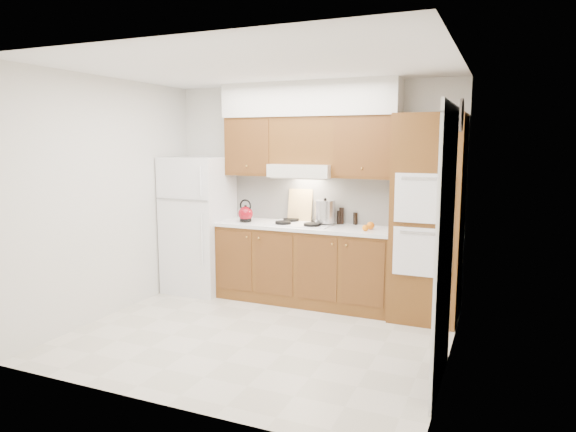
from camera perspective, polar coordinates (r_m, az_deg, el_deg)
The scene contains 26 objects.
floor at distance 5.26m, azimuth -3.31°, elevation -13.09°, with size 3.60×3.60×0.00m, color beige.
ceiling at distance 4.94m, azimuth -3.57°, elevation 16.24°, with size 3.60×3.60×0.00m, color white.
wall_back at distance 6.30m, azimuth 2.67°, elevation 2.68°, with size 3.60×0.02×2.60m, color silver.
wall_left at distance 5.96m, azimuth -19.14°, elevation 1.91°, with size 0.02×3.00×2.60m, color silver.
wall_right at distance 4.44m, azimuth 17.84°, elevation -0.08°, with size 0.02×3.00×2.60m, color silver.
fridge at distance 6.67m, azimuth -9.85°, elevation -0.93°, with size 0.75×0.72×1.72m, color white.
base_cabinets at distance 6.16m, azimuth 1.85°, elevation -5.47°, with size 2.11×0.60×0.90m, color brown.
countertop at distance 6.06m, azimuth 1.84°, elevation -1.17°, with size 2.13×0.62×0.04m, color white.
backsplash at distance 6.29m, azimuth 2.83°, elevation 1.94°, with size 2.11×0.03×0.56m, color white.
oven_cabinet at distance 5.66m, azimuth 15.25°, elevation -0.28°, with size 0.70×0.65×2.20m, color brown.
upper_cab_left at distance 6.41m, azimuth -3.88°, elevation 7.69°, with size 0.63×0.33×0.70m, color brown.
upper_cab_right at distance 5.90m, azimuth 8.71°, elevation 7.57°, with size 0.73×0.33×0.70m, color brown.
range_hood at distance 6.08m, azimuth 1.72°, elevation 5.08°, with size 0.75×0.45×0.15m, color silver.
upper_cab_over_hood at distance 6.13m, azimuth 1.94°, elevation 8.38°, with size 0.75×0.33×0.55m, color brown.
soffit at distance 6.11m, azimuth 2.36°, elevation 12.83°, with size 2.13×0.36×0.40m, color silver.
cooktop at distance 6.09m, azimuth 1.47°, elevation -0.87°, with size 0.74×0.50×0.01m, color white.
doorway at distance 4.14m, azimuth 17.06°, elevation -4.14°, with size 0.02×0.90×2.10m, color black.
wall_clock at distance 4.95m, azimuth 18.72°, elevation 10.58°, with size 0.30×0.30×0.02m, color #3F3833.
kettle at distance 6.26m, azimuth -4.74°, elevation 0.24°, with size 0.18×0.18×0.18m, color maroon.
cutting_board at distance 6.29m, azimuth 1.37°, elevation 1.21°, with size 0.30×0.02×0.40m, color tan.
stock_pot at distance 6.04m, azimuth 4.13°, elevation 0.48°, with size 0.24×0.24×0.25m, color #BBBCC0.
condiment_a at distance 6.13m, azimuth 5.96°, elevation 0.03°, with size 0.06×0.06×0.20m, color black.
condiment_b at distance 6.12m, azimuth 5.69°, elevation -0.16°, with size 0.05×0.05×0.16m, color black.
condiment_c at distance 6.12m, azimuth 7.48°, elevation -0.27°, with size 0.05×0.05×0.14m, color black.
orange_near at distance 5.68m, azimuth 8.59°, elevation -1.32°, with size 0.07×0.07×0.07m, color #FF990D.
orange_far at distance 5.80m, azimuth 9.16°, elevation -1.06°, with size 0.09×0.09×0.09m, color orange.
Camera 1 is at (2.19, -4.38, 1.92)m, focal length 32.00 mm.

